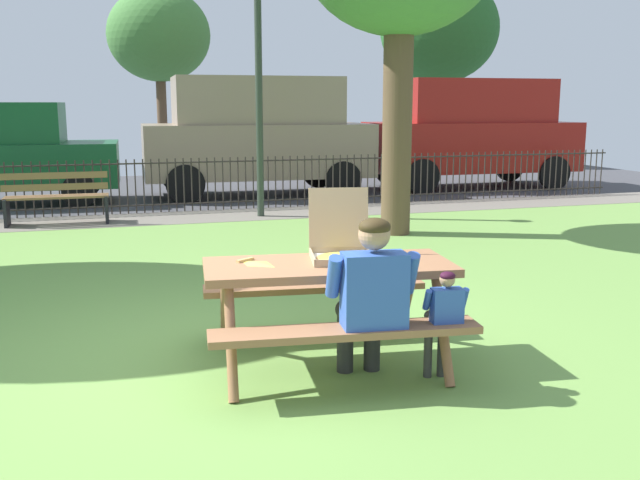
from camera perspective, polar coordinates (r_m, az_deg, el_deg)
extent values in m
cube|color=#6E9C48|center=(7.47, -10.49, -4.35)|extent=(28.00, 11.66, 0.02)
cube|color=slate|center=(12.48, -13.18, 1.62)|extent=(28.00, 1.40, 0.01)
cube|color=#424247|center=(16.65, -14.17, 3.79)|extent=(28.00, 7.02, 0.01)
cube|color=#996644|center=(5.25, 0.67, -2.16)|extent=(1.87, 0.96, 0.06)
cube|color=#996644|center=(4.76, 2.06, -7.26)|extent=(1.82, 0.48, 0.05)
cube|color=#996644|center=(5.89, -0.45, -3.72)|extent=(1.82, 0.48, 0.05)
cylinder|color=#996644|center=(4.87, -7.03, -7.98)|extent=(0.12, 0.44, 0.74)
cylinder|color=#996644|center=(5.66, -7.53, -5.32)|extent=(0.12, 0.44, 0.74)
cylinder|color=#996644|center=(5.16, 9.69, -6.98)|extent=(0.12, 0.44, 0.74)
cylinder|color=#996644|center=(5.91, 6.95, -4.61)|extent=(0.12, 0.44, 0.74)
cube|color=tan|center=(5.34, 1.77, -1.55)|extent=(0.54, 0.54, 0.01)
cube|color=silver|center=(5.33, 1.77, -1.48)|extent=(0.50, 0.50, 0.00)
cube|color=tan|center=(5.11, 2.09, -1.77)|extent=(0.45, 0.10, 0.04)
cube|color=tan|center=(5.55, 1.49, -0.78)|extent=(0.45, 0.10, 0.04)
cube|color=tan|center=(5.31, -0.62, -1.31)|extent=(0.10, 0.45, 0.04)
cube|color=tan|center=(5.36, 4.14, -1.21)|extent=(0.10, 0.45, 0.04)
cube|color=tan|center=(5.52, 1.48, 1.79)|extent=(0.46, 0.14, 0.46)
cylinder|color=tan|center=(5.33, 1.77, -1.43)|extent=(0.39, 0.39, 0.01)
cylinder|color=#E3C748|center=(5.33, 1.77, -1.35)|extent=(0.36, 0.36, 0.00)
pyramid|color=#F2D657|center=(5.24, -4.98, -1.83)|extent=(0.26, 0.29, 0.01)
cube|color=tan|center=(5.32, -5.94, -1.59)|extent=(0.15, 0.11, 0.02)
cylinder|color=#282828|center=(5.24, 2.00, -8.10)|extent=(0.12, 0.12, 0.44)
cylinder|color=#282828|center=(4.97, 2.54, -6.14)|extent=(0.20, 0.43, 0.15)
cylinder|color=#282828|center=(5.28, 4.14, -7.96)|extent=(0.12, 0.12, 0.44)
cylinder|color=#282828|center=(5.01, 4.78, -6.00)|extent=(0.20, 0.43, 0.15)
cube|color=#3359B2|center=(4.73, 4.31, -4.12)|extent=(0.44, 0.27, 0.52)
cylinder|color=#3359B2|center=(4.70, 1.10, -2.90)|extent=(0.11, 0.22, 0.31)
cylinder|color=#3359B2|center=(4.82, 7.17, -2.62)|extent=(0.11, 0.22, 0.31)
sphere|color=tan|center=(4.67, 4.32, 0.45)|extent=(0.21, 0.21, 0.21)
ellipsoid|color=#372A14|center=(4.65, 4.36, 1.04)|extent=(0.21, 0.20, 0.12)
cylinder|color=#383838|center=(5.19, 8.56, -8.40)|extent=(0.06, 0.06, 0.44)
cylinder|color=#383838|center=(5.02, 9.02, -6.25)|extent=(0.10, 0.22, 0.07)
cylinder|color=#383838|center=(5.22, 9.61, -8.31)|extent=(0.06, 0.06, 0.44)
cylinder|color=#383838|center=(5.06, 10.10, -6.17)|extent=(0.10, 0.22, 0.07)
cube|color=#3359B2|center=(4.91, 10.02, -5.27)|extent=(0.22, 0.13, 0.26)
cylinder|color=#3359B2|center=(4.88, 8.50, -4.70)|extent=(0.06, 0.11, 0.15)
cylinder|color=#3359B2|center=(4.97, 11.35, -4.52)|extent=(0.06, 0.11, 0.15)
sphere|color=tan|center=(4.88, 10.05, -3.09)|extent=(0.10, 0.10, 0.10)
ellipsoid|color=#350F23|center=(4.87, 10.08, -2.82)|extent=(0.10, 0.10, 0.06)
cylinder|color=#2D2823|center=(13.07, -13.56, 5.92)|extent=(19.13, 0.03, 0.03)
cylinder|color=#2D2823|center=(13.15, -13.42, 2.71)|extent=(19.13, 0.03, 0.03)
cylinder|color=#2D2823|center=(13.18, -23.62, 3.60)|extent=(0.02, 0.02, 0.96)
cylinder|color=#2D2823|center=(13.16, -23.01, 3.64)|extent=(0.02, 0.02, 0.96)
cylinder|color=#2D2823|center=(13.15, -22.40, 3.67)|extent=(0.02, 0.02, 0.96)
cylinder|color=#2D2823|center=(13.14, -21.79, 3.71)|extent=(0.02, 0.02, 0.96)
cylinder|color=#2D2823|center=(13.13, -21.18, 3.75)|extent=(0.02, 0.02, 0.96)
cylinder|color=#2D2823|center=(13.12, -20.56, 3.78)|extent=(0.02, 0.02, 0.96)
cylinder|color=#2D2823|center=(13.11, -19.95, 3.82)|extent=(0.02, 0.02, 0.96)
cylinder|color=#2D2823|center=(13.10, -19.33, 3.86)|extent=(0.02, 0.02, 0.96)
cylinder|color=#2D2823|center=(13.10, -18.72, 3.89)|extent=(0.02, 0.02, 0.96)
cylinder|color=#2D2823|center=(13.09, -18.10, 3.92)|extent=(0.02, 0.02, 0.96)
cylinder|color=#2D2823|center=(13.09, -17.49, 3.96)|extent=(0.02, 0.02, 0.96)
cylinder|color=#2D2823|center=(13.09, -16.87, 3.99)|extent=(0.02, 0.02, 0.96)
cylinder|color=#2D2823|center=(13.09, -16.25, 4.03)|extent=(0.02, 0.02, 0.96)
cylinder|color=#2D2823|center=(13.09, -15.64, 4.06)|extent=(0.02, 0.02, 0.96)
cylinder|color=#2D2823|center=(13.09, -15.02, 4.09)|extent=(0.02, 0.02, 0.96)
cylinder|color=#2D2823|center=(13.10, -14.41, 4.12)|extent=(0.02, 0.02, 0.96)
cylinder|color=#2D2823|center=(13.11, -13.79, 4.15)|extent=(0.02, 0.02, 0.96)
cylinder|color=#2D2823|center=(13.11, -13.18, 4.18)|extent=(0.02, 0.02, 0.96)
cylinder|color=#2D2823|center=(13.12, -12.56, 4.21)|extent=(0.02, 0.02, 0.96)
cylinder|color=#2D2823|center=(13.14, -11.95, 4.24)|extent=(0.02, 0.02, 0.96)
cylinder|color=#2D2823|center=(13.15, -11.34, 4.27)|extent=(0.02, 0.02, 0.96)
cylinder|color=#2D2823|center=(13.16, -10.73, 4.30)|extent=(0.02, 0.02, 0.96)
cylinder|color=#2D2823|center=(13.18, -10.12, 4.33)|extent=(0.02, 0.02, 0.96)
cylinder|color=#2D2823|center=(13.19, -9.51, 4.36)|extent=(0.02, 0.02, 0.96)
cylinder|color=#2D2823|center=(13.21, -8.90, 4.38)|extent=(0.02, 0.02, 0.96)
cylinder|color=#2D2823|center=(13.23, -8.30, 4.41)|extent=(0.02, 0.02, 0.96)
cylinder|color=#2D2823|center=(13.25, -7.70, 4.44)|extent=(0.02, 0.02, 0.96)
cylinder|color=#2D2823|center=(13.28, -7.10, 4.46)|extent=(0.02, 0.02, 0.96)
cylinder|color=#2D2823|center=(13.30, -6.50, 4.49)|extent=(0.02, 0.02, 0.96)
cylinder|color=#2D2823|center=(13.33, -5.90, 4.51)|extent=(0.02, 0.02, 0.96)
cylinder|color=#2D2823|center=(13.36, -5.31, 4.53)|extent=(0.02, 0.02, 0.96)
cylinder|color=#2D2823|center=(13.38, -4.72, 4.56)|extent=(0.02, 0.02, 0.96)
cylinder|color=#2D2823|center=(13.41, -4.13, 4.58)|extent=(0.02, 0.02, 0.96)
cylinder|color=#2D2823|center=(13.45, -3.54, 4.60)|extent=(0.02, 0.02, 0.96)
cylinder|color=#2D2823|center=(13.48, -2.96, 4.62)|extent=(0.02, 0.02, 0.96)
cylinder|color=#2D2823|center=(13.51, -2.38, 4.64)|extent=(0.02, 0.02, 0.96)
cylinder|color=#2D2823|center=(13.55, -1.80, 4.66)|extent=(0.02, 0.02, 0.96)
cylinder|color=#2D2823|center=(13.59, -1.22, 4.68)|extent=(0.02, 0.02, 0.96)
cylinder|color=#2D2823|center=(13.62, -0.65, 4.70)|extent=(0.02, 0.02, 0.96)
cylinder|color=#2D2823|center=(13.66, -0.08, 4.72)|extent=(0.02, 0.02, 0.96)
cylinder|color=#2D2823|center=(13.71, 0.48, 4.74)|extent=(0.02, 0.02, 0.96)
cylinder|color=#2D2823|center=(13.75, 1.04, 4.75)|extent=(0.02, 0.02, 0.96)
cylinder|color=#2D2823|center=(13.79, 1.60, 4.77)|extent=(0.02, 0.02, 0.96)
cylinder|color=#2D2823|center=(13.84, 2.16, 4.79)|extent=(0.02, 0.02, 0.96)
cylinder|color=#2D2823|center=(13.88, 2.71, 4.80)|extent=(0.02, 0.02, 0.96)
cylinder|color=#2D2823|center=(13.93, 3.25, 4.82)|extent=(0.02, 0.02, 0.96)
cylinder|color=#2D2823|center=(13.98, 3.80, 4.83)|extent=(0.02, 0.02, 0.96)
cylinder|color=#2D2823|center=(14.03, 4.34, 4.84)|extent=(0.02, 0.02, 0.96)
cylinder|color=#2D2823|center=(14.08, 4.87, 4.86)|extent=(0.02, 0.02, 0.96)
cylinder|color=#2D2823|center=(14.13, 5.40, 4.87)|extent=(0.02, 0.02, 0.96)
cylinder|color=#2D2823|center=(14.19, 5.93, 4.88)|extent=(0.02, 0.02, 0.96)
cylinder|color=#2D2823|center=(14.24, 6.46, 4.90)|extent=(0.02, 0.02, 0.96)
cylinder|color=#2D2823|center=(14.30, 6.98, 4.91)|extent=(0.02, 0.02, 0.96)
cylinder|color=#2D2823|center=(14.35, 7.49, 4.92)|extent=(0.02, 0.02, 0.96)
cylinder|color=#2D2823|center=(14.41, 8.00, 4.93)|extent=(0.02, 0.02, 0.96)
cylinder|color=#2D2823|center=(14.47, 8.51, 4.94)|extent=(0.02, 0.02, 0.96)
cylinder|color=#2D2823|center=(14.53, 9.02, 4.95)|extent=(0.02, 0.02, 0.96)
cylinder|color=#2D2823|center=(14.59, 9.51, 4.96)|extent=(0.02, 0.02, 0.96)
cylinder|color=#2D2823|center=(14.66, 10.01, 4.96)|extent=(0.02, 0.02, 0.96)
cylinder|color=#2D2823|center=(14.72, 10.50, 4.97)|extent=(0.02, 0.02, 0.96)
cylinder|color=#2D2823|center=(14.79, 10.99, 4.98)|extent=(0.02, 0.02, 0.96)
cylinder|color=#2D2823|center=(14.85, 11.47, 4.99)|extent=(0.02, 0.02, 0.96)
cylinder|color=#2D2823|center=(14.92, 11.95, 4.99)|extent=(0.02, 0.02, 0.96)
cylinder|color=#2D2823|center=(14.99, 12.42, 5.00)|extent=(0.02, 0.02, 0.96)
cylinder|color=#2D2823|center=(15.06, 12.89, 5.01)|extent=(0.02, 0.02, 0.96)
cylinder|color=#2D2823|center=(15.13, 13.35, 5.01)|extent=(0.02, 0.02, 0.96)
cylinder|color=#2D2823|center=(15.20, 13.81, 5.02)|extent=(0.02, 0.02, 0.96)
cylinder|color=#2D2823|center=(15.27, 14.27, 5.02)|extent=(0.02, 0.02, 0.96)
cylinder|color=#2D2823|center=(15.34, 14.72, 5.03)|extent=(0.02, 0.02, 0.96)
cylinder|color=#2D2823|center=(15.42, 15.17, 5.03)|extent=(0.02, 0.02, 0.96)
cylinder|color=#2D2823|center=(15.49, 15.61, 5.04)|extent=(0.02, 0.02, 0.96)
cylinder|color=#2D2823|center=(15.57, 16.05, 5.04)|extent=(0.02, 0.02, 0.96)
cylinder|color=#2D2823|center=(15.64, 16.49, 5.04)|extent=(0.02, 0.02, 0.96)
cylinder|color=#2D2823|center=(15.72, 16.92, 5.04)|extent=(0.02, 0.02, 0.96)
cylinder|color=#2D2823|center=(15.80, 17.35, 5.05)|extent=(0.02, 0.02, 0.96)
cylinder|color=#2D2823|center=(15.88, 17.77, 5.05)|extent=(0.02, 0.02, 0.96)
cylinder|color=#2D2823|center=(15.96, 18.19, 5.05)|extent=(0.02, 0.02, 0.96)
cylinder|color=#2D2823|center=(16.04, 18.60, 5.05)|extent=(0.02, 0.02, 0.96)
cylinder|color=#2D2823|center=(16.12, 19.01, 5.05)|extent=(0.02, 0.02, 0.96)
cylinder|color=#2D2823|center=(16.20, 19.41, 5.06)|extent=(0.02, 0.02, 0.96)
cylinder|color=#2D2823|center=(16.29, 19.82, 5.06)|extent=(0.02, 0.02, 0.96)
cylinder|color=#2D2823|center=(16.37, 20.21, 5.06)|extent=(0.02, 0.02, 0.96)
cylinder|color=#2D2823|center=(16.46, 20.61, 5.06)|extent=(0.02, 0.02, 0.96)
cylinder|color=#2D2823|center=(16.54, 20.99, 5.06)|extent=(0.02, 0.02, 0.96)
cylinder|color=#2D2823|center=(16.63, 21.38, 5.06)|extent=(0.02, 0.02, 0.96)
cube|color=brown|center=(12.49, -20.07, 3.31)|extent=(1.60, 0.13, 0.04)
cube|color=brown|center=(12.35, -20.12, 3.23)|extent=(1.60, 0.13, 0.04)
cube|color=brown|center=(12.21, -20.16, 3.15)|extent=(1.60, 0.13, 0.04)
cube|color=brown|center=(12.13, -20.24, 3.96)|extent=(1.60, 0.08, 0.11)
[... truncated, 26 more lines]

